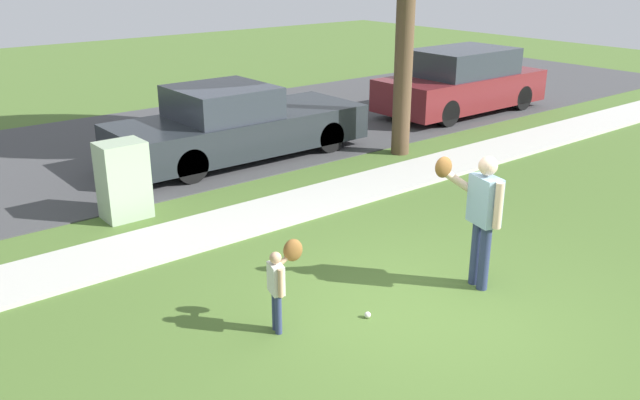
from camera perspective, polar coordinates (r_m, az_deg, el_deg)
ground_plane at (r=10.51m, az=-5.38°, el=-1.78°), size 48.00×48.00×0.00m
sidewalk_strip at (r=10.58m, az=-5.68°, el=-1.47°), size 36.00×1.20×0.06m
road_surface at (r=14.83m, az=-16.40°, el=4.07°), size 36.00×6.80×0.02m
person_adult at (r=8.29m, az=13.44°, el=-0.71°), size 0.66×0.75×1.69m
person_child at (r=7.30m, az=-3.28°, el=-6.35°), size 0.50×0.33×1.00m
baseball at (r=7.80m, az=4.05°, el=-9.68°), size 0.07×0.07×0.07m
utility_cabinet at (r=10.85m, az=-16.34°, el=1.61°), size 0.70×0.54×1.22m
parked_pickup_dark at (r=13.66m, az=-7.09°, el=6.29°), size 5.20×1.95×1.48m
parked_suv_maroon at (r=17.97m, az=11.91°, el=9.73°), size 4.70×1.90×1.63m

